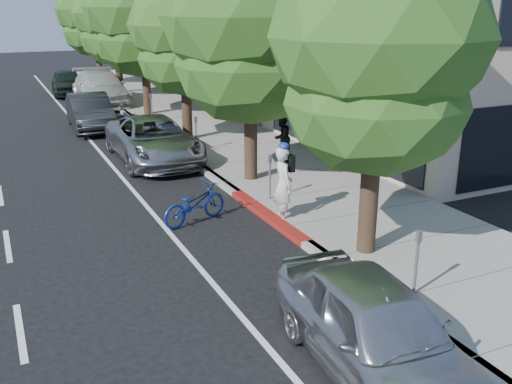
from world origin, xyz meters
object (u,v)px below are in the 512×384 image
street_tree_4 (115,15)px  white_pickup (100,88)px  pedestrian (282,137)px  silver_suv (154,140)px  street_tree_5 (95,11)px  dark_suv_far (68,82)px  street_tree_3 (142,10)px  street_tree_2 (184,28)px  cyclist (283,185)px  near_car_a (376,330)px  dark_sedan (90,112)px  street_tree_0 (379,43)px  street_tree_1 (250,20)px  bicycle (195,204)px

street_tree_4 → white_pickup: 4.32m
pedestrian → silver_suv: bearing=-59.3°
street_tree_5 → dark_suv_far: size_ratio=1.77×
street_tree_3 → pedestrian: 11.38m
street_tree_2 → cyclist: size_ratio=3.64×
near_car_a → dark_sedan: bearing=97.1°
silver_suv → pedestrian: (3.87, -2.24, 0.17)m
street_tree_4 → pedestrian: (1.88, -16.46, -3.76)m
street_tree_0 → street_tree_1: 6.01m
street_tree_0 → silver_suv: size_ratio=1.34×
street_tree_3 → bicycle: 15.38m
street_tree_1 → silver_suv: size_ratio=1.45×
white_pickup → street_tree_5: bearing=81.4°
bicycle → silver_suv: (0.71, 6.24, 0.26)m
street_tree_4 → street_tree_3: bearing=-90.0°
dark_sedan → white_pickup: size_ratio=0.75×
cyclist → silver_suv: size_ratio=0.36×
street_tree_2 → street_tree_3: street_tree_3 is taller
cyclist → dark_suv_far: size_ratio=0.44×
street_tree_3 → silver_suv: size_ratio=1.50×
street_tree_4 → pedestrian: street_tree_4 is taller
street_tree_0 → street_tree_4: street_tree_4 is taller
street_tree_2 → white_pickup: street_tree_2 is taller
street_tree_2 → pedestrian: bearing=-67.2°
street_tree_4 → white_pickup: size_ratio=1.23×
street_tree_4 → silver_suv: street_tree_4 is taller
street_tree_0 → street_tree_5: (0.00, 30.00, 0.24)m
street_tree_1 → white_pickup: 17.00m
bicycle → white_pickup: white_pickup is taller
street_tree_2 → silver_suv: bearing=-131.9°
street_tree_2 → silver_suv: street_tree_2 is taller
street_tree_4 → dark_suv_far: street_tree_4 is taller
bicycle → dark_suv_far: (0.18, 23.36, 0.25)m
street_tree_5 → white_pickup: bearing=-100.5°
street_tree_2 → white_pickup: bearing=97.6°
cyclist → bicycle: cyclist is taller
street_tree_1 → street_tree_4: (-0.00, 18.00, -0.16)m
dark_sedan → near_car_a: bearing=-86.0°
street_tree_5 → street_tree_3: bearing=-90.0°
dark_sedan → white_pickup: bearing=77.2°
street_tree_1 → silver_suv: 5.91m
dark_sedan → pedestrian: 9.97m
street_tree_4 → cyclist: size_ratio=3.90×
street_tree_4 → cyclist: 21.68m
street_tree_1 → near_car_a: street_tree_1 is taller
street_tree_5 → near_car_a: bearing=-94.0°
near_car_a → dark_suv_far: bearing=95.4°
silver_suv → dark_suv_far: silver_suv is taller
cyclist → white_pickup: 19.83m
bicycle → pedestrian: size_ratio=1.22×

